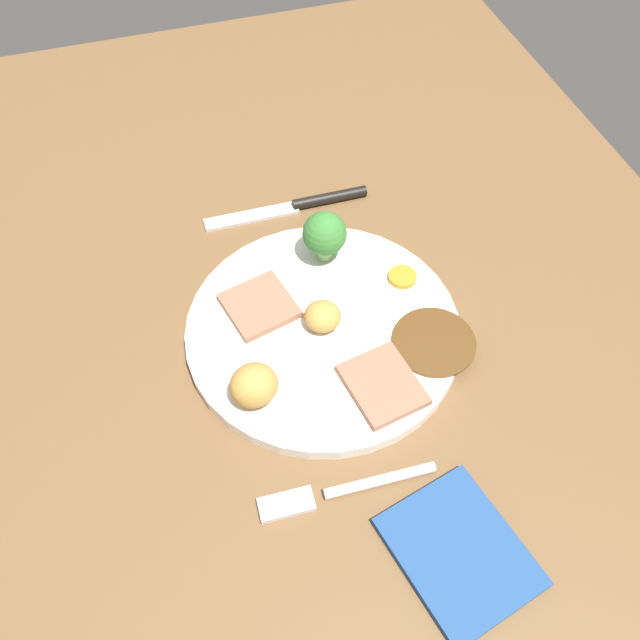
% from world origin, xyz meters
% --- Properties ---
extents(dining_table, '(1.20, 0.84, 0.04)m').
position_xyz_m(dining_table, '(0.00, 0.00, 0.02)').
color(dining_table, brown).
rests_on(dining_table, ground).
extents(dinner_plate, '(0.26, 0.26, 0.01)m').
position_xyz_m(dinner_plate, '(0.02, 0.00, 0.04)').
color(dinner_plate, white).
rests_on(dinner_plate, dining_table).
extents(gravy_pool, '(0.08, 0.08, 0.00)m').
position_xyz_m(gravy_pool, '(-0.03, -0.09, 0.05)').
color(gravy_pool, '#563819').
rests_on(gravy_pool, dinner_plate).
extents(meat_slice_main, '(0.07, 0.07, 0.01)m').
position_xyz_m(meat_slice_main, '(0.05, 0.05, 0.05)').
color(meat_slice_main, '#9E664C').
rests_on(meat_slice_main, dinner_plate).
extents(meat_slice_under, '(0.08, 0.07, 0.01)m').
position_xyz_m(meat_slice_under, '(-0.06, -0.03, 0.05)').
color(meat_slice_under, '#9E664C').
rests_on(meat_slice_under, dinner_plate).
extents(roast_potato_left, '(0.04, 0.04, 0.03)m').
position_xyz_m(roast_potato_left, '(0.02, 0.00, 0.06)').
color(roast_potato_left, '#BC8C42').
rests_on(roast_potato_left, dinner_plate).
extents(roast_potato_right, '(0.05, 0.05, 0.04)m').
position_xyz_m(roast_potato_right, '(-0.04, 0.08, 0.07)').
color(roast_potato_right, '#BC8C42').
rests_on(roast_potato_right, dinner_plate).
extents(carrot_coin_front, '(0.03, 0.03, 0.01)m').
position_xyz_m(carrot_coin_front, '(0.05, -0.09, 0.05)').
color(carrot_coin_front, orange).
rests_on(carrot_coin_front, dinner_plate).
extents(broccoli_floret, '(0.04, 0.04, 0.06)m').
position_xyz_m(broccoli_floret, '(0.10, -0.03, 0.08)').
color(broccoli_floret, '#8CB766').
rests_on(broccoli_floret, dinner_plate).
extents(fork, '(0.02, 0.15, 0.01)m').
position_xyz_m(fork, '(-0.14, 0.03, 0.04)').
color(fork, silver).
rests_on(fork, dining_table).
extents(knife, '(0.02, 0.19, 0.01)m').
position_xyz_m(knife, '(0.19, -0.03, 0.04)').
color(knife, black).
rests_on(knife, dining_table).
extents(folded_napkin, '(0.13, 0.11, 0.01)m').
position_xyz_m(folded_napkin, '(-0.21, -0.04, 0.04)').
color(folded_napkin, navy).
rests_on(folded_napkin, dining_table).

